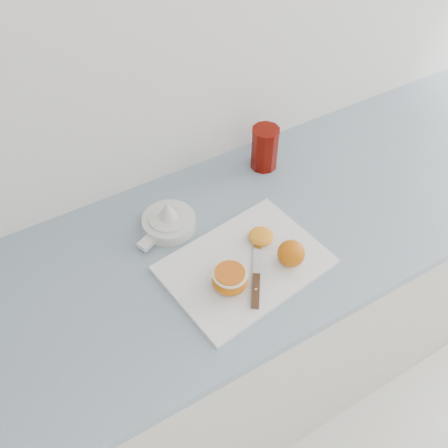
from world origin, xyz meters
name	(u,v)px	position (x,y,z in m)	size (l,w,h in m)	color
counter	(225,330)	(-0.12, 1.70, 0.45)	(2.56, 0.64, 0.89)	beige
cutting_board	(245,265)	(-0.12, 1.61, 0.90)	(0.38, 0.27, 0.01)	white
whole_orange	(291,254)	(-0.02, 1.55, 0.94)	(0.07, 0.07, 0.07)	orange
half_orange	(230,279)	(-0.18, 1.57, 0.93)	(0.08, 0.08, 0.05)	orange
squeezed_shell	(261,236)	(-0.04, 1.65, 0.92)	(0.06, 0.06, 0.03)	orange
paring_knife	(256,284)	(-0.13, 1.54, 0.91)	(0.13, 0.18, 0.01)	#3F2915
citrus_juicer	(168,221)	(-0.22, 1.81, 0.92)	(0.17, 0.14, 0.09)	white
red_tumbler	(265,149)	(0.13, 1.89, 0.95)	(0.08, 0.08, 0.13)	#630600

